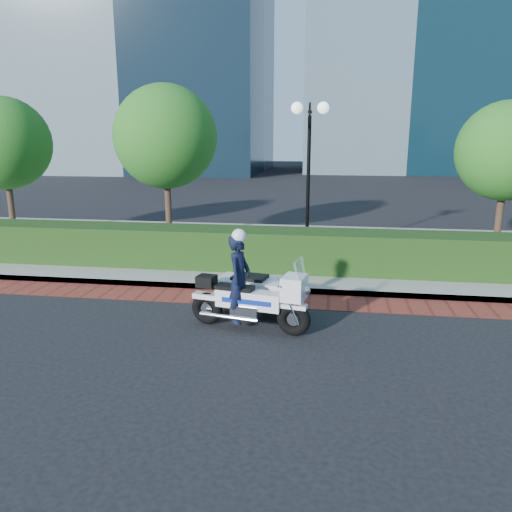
# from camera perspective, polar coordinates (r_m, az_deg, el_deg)

# --- Properties ---
(ground) EXTENTS (120.00, 120.00, 0.00)m
(ground) POSITION_cam_1_polar(r_m,az_deg,el_deg) (9.58, -1.95, -7.77)
(ground) COLOR black
(ground) RESTS_ON ground
(brick_strip) EXTENTS (60.00, 1.00, 0.01)m
(brick_strip) POSITION_cam_1_polar(r_m,az_deg,el_deg) (10.96, -0.51, -4.90)
(brick_strip) COLOR maroon
(brick_strip) RESTS_ON ground
(sidewalk) EXTENTS (60.00, 8.00, 0.15)m
(sidewalk) POSITION_cam_1_polar(r_m,az_deg,el_deg) (15.24, 2.18, 0.69)
(sidewalk) COLOR gray
(sidewalk) RESTS_ON ground
(hedge_main) EXTENTS (18.00, 1.20, 1.00)m
(hedge_main) POSITION_cam_1_polar(r_m,az_deg,el_deg) (12.79, 0.98, 0.81)
(hedge_main) COLOR black
(hedge_main) RESTS_ON sidewalk
(lamppost) EXTENTS (1.02, 0.70, 4.21)m
(lamppost) POSITION_cam_1_polar(r_m,az_deg,el_deg) (13.98, 6.06, 11.40)
(lamppost) COLOR black
(lamppost) RESTS_ON sidewalk
(tree_a) EXTENTS (3.00, 3.00, 4.58)m
(tree_a) POSITION_cam_1_polar(r_m,az_deg,el_deg) (18.61, -26.86, 11.40)
(tree_a) COLOR #332319
(tree_a) RESTS_ON sidewalk
(tree_b) EXTENTS (3.20, 3.20, 4.89)m
(tree_b) POSITION_cam_1_polar(r_m,az_deg,el_deg) (16.11, -10.31, 13.24)
(tree_b) COLOR #332319
(tree_b) RESTS_ON sidewalk
(tree_c) EXTENTS (2.80, 2.80, 4.30)m
(tree_c) POSITION_cam_1_polar(r_m,az_deg,el_deg) (16.01, 26.74, 10.64)
(tree_c) COLOR #332319
(tree_c) RESTS_ON sidewalk
(police_motorcycle) EXTENTS (2.31, 1.86, 1.88)m
(police_motorcycle) POSITION_cam_1_polar(r_m,az_deg,el_deg) (9.43, -0.64, -3.96)
(police_motorcycle) COLOR black
(police_motorcycle) RESTS_ON ground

